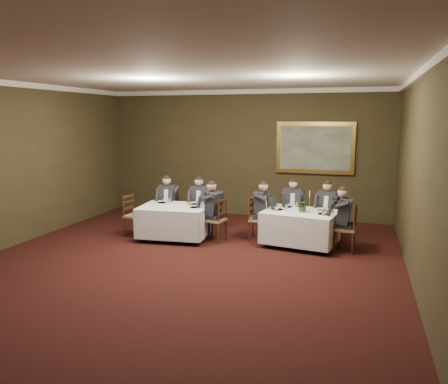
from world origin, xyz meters
The scene contains 27 objects.
ground centered at (0.00, 0.00, 0.00)m, with size 10.00×10.00×0.00m, color black.
ceiling centered at (0.00, 0.00, 3.50)m, with size 8.00×10.00×0.10m, color silver.
back_wall centered at (0.00, 5.00, 1.75)m, with size 8.00×0.10×3.50m, color #352D1A.
right_wall centered at (4.00, 0.00, 1.75)m, with size 0.10×10.00×3.50m, color #352D1A.
crown_molding centered at (0.00, 0.00, 3.44)m, with size 8.00×10.00×0.12m.
table_main centered at (1.91, 2.39, 0.45)m, with size 1.69×1.39×0.67m.
table_second centered at (-0.90, 2.10, 0.45)m, with size 1.64×1.31×0.67m.
chair_main_backleft centered at (1.63, 3.22, 0.28)m, with size 0.44×0.42×1.00m.
diner_main_backleft centered at (1.63, 3.21, 0.51)m, with size 0.42×0.48×1.35m.
chair_main_backright centered at (2.44, 3.09, 0.28)m, with size 0.54×0.53×1.00m.
diner_main_backright centered at (2.44, 3.08, 0.51)m, with size 0.52×0.57×1.35m.
chair_main_endleft centered at (0.97, 2.54, 0.28)m, with size 0.44×0.46×1.00m.
diner_main_endleft centered at (0.98, 2.54, 0.51)m, with size 0.50×0.43×1.35m.
chair_main_endright centered at (2.86, 2.24, 0.28)m, with size 0.44×0.46×1.00m.
diner_main_endright centered at (2.85, 2.24, 0.51)m, with size 0.50×0.44×1.35m.
chair_sec_backleft centered at (-1.39, 2.83, 0.28)m, with size 0.47×0.45×1.00m.
diner_sec_backleft centered at (-1.39, 2.82, 0.51)m, with size 0.44×0.51×1.35m.
chair_sec_backright centered at (-0.57, 2.91, 0.28)m, with size 0.45×0.44×1.00m.
diner_sec_backright centered at (-0.57, 2.90, 0.51)m, with size 0.43×0.49×1.35m.
chair_sec_endright centered at (0.05, 2.19, 0.28)m, with size 0.48×0.50×1.00m.
diner_sec_endright centered at (0.04, 2.19, 0.51)m, with size 0.54×0.47×1.35m.
chair_sec_endleft centered at (-1.86, 2.00, 0.28)m, with size 0.46×0.48×1.00m.
centerpiece centered at (1.97, 2.33, 0.92)m, with size 0.27×0.24×0.30m, color #2D5926.
candlestick centered at (2.10, 2.36, 0.94)m, with size 0.07×0.07×0.47m.
place_setting_table_main centered at (1.61, 2.79, 0.80)m, with size 0.33×0.31×0.14m.
place_setting_table_second centered at (-1.29, 2.40, 0.80)m, with size 0.33×0.31×0.14m.
painting centered at (1.91, 4.94, 1.95)m, with size 2.05×0.09×1.37m.
Camera 1 is at (3.09, -6.82, 2.74)m, focal length 35.00 mm.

